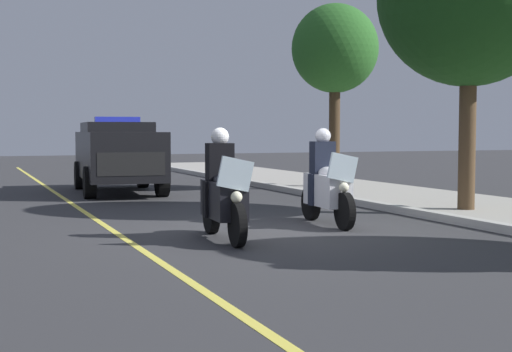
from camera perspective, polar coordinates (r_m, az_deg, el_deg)
ground_plane at (r=11.91m, az=1.09°, el=-4.49°), size 80.00×80.00×0.00m
curb_strip at (r=13.69m, az=15.01°, el=-3.24°), size 48.00×0.24×0.15m
lane_stripe_center at (r=11.21m, az=-9.99°, el=-5.03°), size 48.00×0.12×0.01m
police_motorcycle_lead_left at (r=11.10m, az=-2.59°, el=-1.45°), size 2.14×0.61×1.72m
police_motorcycle_lead_right at (r=12.94m, az=5.57°, el=-0.75°), size 2.14×0.61×1.72m
police_suv at (r=19.94m, az=-10.77°, el=1.76°), size 5.02×2.35×2.05m
tree_far_back at (r=20.83m, az=6.21°, el=9.81°), size 2.44×2.44×5.14m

